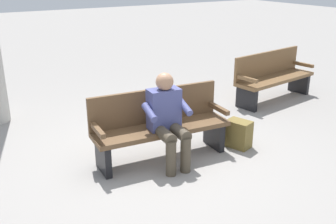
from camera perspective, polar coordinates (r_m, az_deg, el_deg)
name	(u,v)px	position (r m, az deg, el deg)	size (l,w,h in m)	color
ground_plane	(162,158)	(5.22, -0.86, -6.73)	(40.00, 40.00, 0.00)	gray
bench_near	(160,124)	(5.09, -1.23, -1.80)	(1.83, 0.63, 0.90)	brown
person_seated	(168,118)	(4.83, -0.03, -0.86)	(0.59, 0.60, 1.18)	#474C84
backpack	(239,134)	(5.56, 10.28, -3.16)	(0.34, 0.38, 0.39)	brown
bench_far	(273,76)	(7.64, 14.98, 5.09)	(1.85, 0.72, 0.90)	brown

